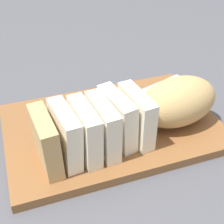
# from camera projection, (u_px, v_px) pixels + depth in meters

# --- Properties ---
(ground_plane) EXTENTS (3.00, 3.00, 0.00)m
(ground_plane) POSITION_uv_depth(u_px,v_px,m) (112.00, 130.00, 0.70)
(ground_plane) COLOR #4C4C51
(cutting_board) EXTENTS (0.47, 0.32, 0.02)m
(cutting_board) POSITION_uv_depth(u_px,v_px,m) (112.00, 127.00, 0.69)
(cutting_board) COLOR brown
(cutting_board) RESTS_ON ground_plane
(bread_loaf) EXTENTS (0.39, 0.14, 0.10)m
(bread_loaf) POSITION_uv_depth(u_px,v_px,m) (138.00, 114.00, 0.63)
(bread_loaf) COLOR tan
(bread_loaf) RESTS_ON cutting_board
(bread_knife) EXTENTS (0.27, 0.09, 0.02)m
(bread_knife) POSITION_uv_depth(u_px,v_px,m) (118.00, 100.00, 0.75)
(bread_knife) COLOR silver
(bread_knife) RESTS_ON cutting_board
(crumb_near_knife) EXTENTS (0.00, 0.00, 0.00)m
(crumb_near_knife) POSITION_uv_depth(u_px,v_px,m) (117.00, 127.00, 0.67)
(crumb_near_knife) COLOR #A8753D
(crumb_near_knife) RESTS_ON cutting_board
(crumb_near_loaf) EXTENTS (0.00, 0.00, 0.00)m
(crumb_near_loaf) POSITION_uv_depth(u_px,v_px,m) (128.00, 99.00, 0.76)
(crumb_near_loaf) COLOR #A8753D
(crumb_near_loaf) RESTS_ON cutting_board
(crumb_stray_left) EXTENTS (0.01, 0.01, 0.01)m
(crumb_stray_left) POSITION_uv_depth(u_px,v_px,m) (129.00, 109.00, 0.73)
(crumb_stray_left) COLOR #A8753D
(crumb_stray_left) RESTS_ON cutting_board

